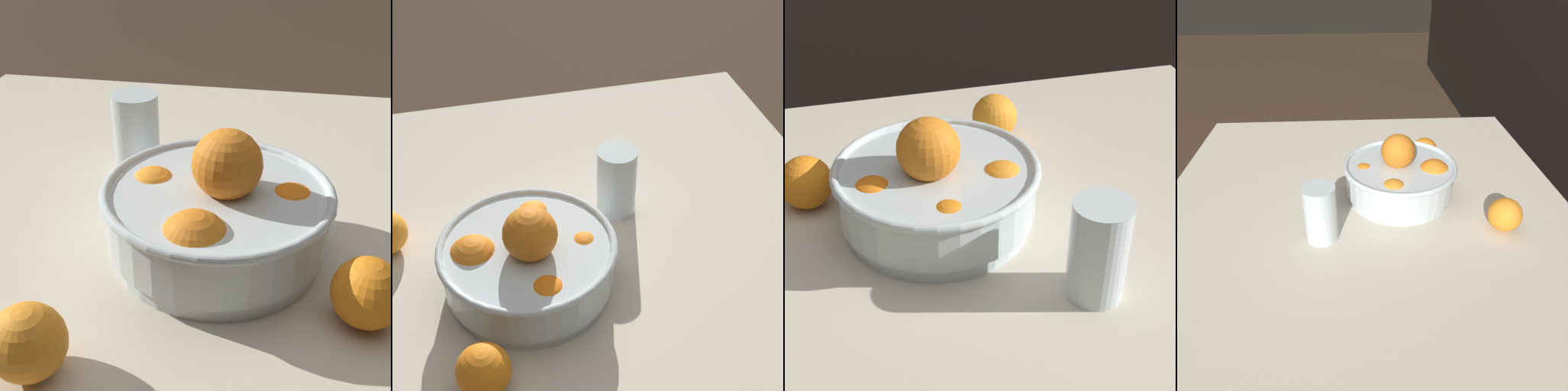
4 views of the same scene
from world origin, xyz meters
The scene contains 4 objects.
dining_table centered at (0.00, 0.00, 0.65)m, with size 1.08×1.00×0.73m.
fruit_bowl centered at (-0.04, 0.09, 0.79)m, with size 0.27×0.27×0.16m.
juice_glass centered at (0.11, -0.10, 0.79)m, with size 0.07×0.07×0.13m.
orange_loose_front centered at (-0.21, 0.18, 0.77)m, with size 0.08×0.08×0.08m, color orange.
Camera 2 is at (-0.75, 0.17, 1.50)m, focal length 60.00 mm.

